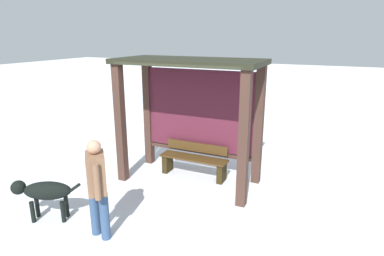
{
  "coord_description": "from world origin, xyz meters",
  "views": [
    {
      "loc": [
        2.71,
        -5.71,
        2.99
      ],
      "look_at": [
        -0.0,
        0.16,
        1.12
      ],
      "focal_mm": 30.25,
      "sensor_mm": 36.0,
      "label": 1
    }
  ],
  "objects_px": {
    "person_walking": "(97,183)",
    "dog": "(44,192)",
    "bus_shelter": "(193,97)",
    "bench_left_inside": "(194,161)"
  },
  "relations": [
    {
      "from": "bench_left_inside",
      "to": "dog",
      "type": "xyz_separation_m",
      "value": [
        -1.53,
        -2.63,
        0.16
      ]
    },
    {
      "from": "bench_left_inside",
      "to": "dog",
      "type": "relative_size",
      "value": 1.43
    },
    {
      "from": "bench_left_inside",
      "to": "bus_shelter",
      "type": "bearing_deg",
      "value": -90.0
    },
    {
      "from": "bus_shelter",
      "to": "dog",
      "type": "distance_m",
      "value": 3.23
    },
    {
      "from": "dog",
      "to": "bus_shelter",
      "type": "bearing_deg",
      "value": 59.12
    },
    {
      "from": "person_walking",
      "to": "dog",
      "type": "distance_m",
      "value": 1.21
    },
    {
      "from": "bus_shelter",
      "to": "person_walking",
      "type": "distance_m",
      "value": 2.72
    },
    {
      "from": "bus_shelter",
      "to": "bench_left_inside",
      "type": "bearing_deg",
      "value": 90.0
    },
    {
      "from": "bus_shelter",
      "to": "person_walking",
      "type": "height_order",
      "value": "bus_shelter"
    },
    {
      "from": "bench_left_inside",
      "to": "person_walking",
      "type": "distance_m",
      "value": 2.71
    }
  ]
}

